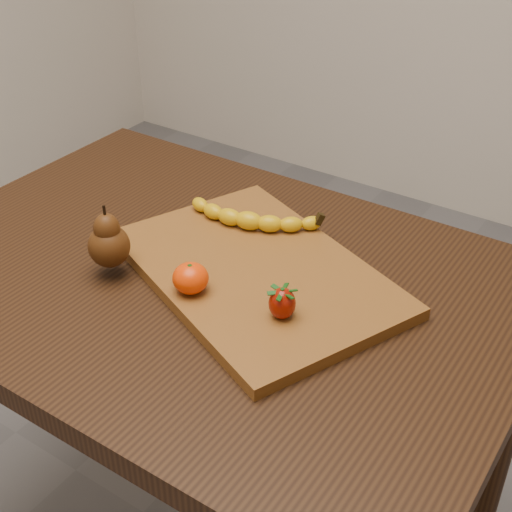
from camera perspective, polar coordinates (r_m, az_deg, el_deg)
The scene contains 6 objects.
table at distance 1.19m, azimuth -3.82°, elevation -5.16°, with size 1.00×0.70×0.76m.
cutting_board at distance 1.11m, azimuth -0.00°, elevation -1.30°, with size 0.45×0.30×0.02m, color brown.
banana at distance 1.19m, azimuth -0.59°, elevation 2.85°, with size 0.20×0.05×0.03m, color #E8B70A, non-canonical shape.
pear at distance 1.10m, azimuth -11.78°, elevation 1.60°, with size 0.06×0.06×0.10m, color #4A260C, non-canonical shape.
mandarin at distance 1.04m, azimuth -5.26°, elevation -1.78°, with size 0.05×0.05×0.05m, color #FB3C02.
strawberry at distance 0.99m, azimuth 2.11°, elevation -3.72°, with size 0.04×0.04×0.05m, color #8C1203, non-canonical shape.
Camera 1 is at (0.58, -0.73, 1.40)m, focal length 50.00 mm.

